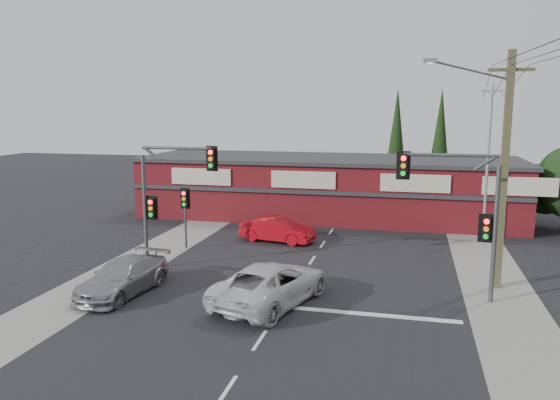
% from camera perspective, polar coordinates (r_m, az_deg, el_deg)
% --- Properties ---
extents(ground, '(120.00, 120.00, 0.00)m').
position_cam_1_polar(ground, '(23.05, 1.05, -9.84)').
color(ground, black).
rests_on(ground, ground).
extents(road_strip, '(14.00, 70.00, 0.01)m').
position_cam_1_polar(road_strip, '(27.72, 3.29, -6.46)').
color(road_strip, black).
rests_on(road_strip, ground).
extents(verge_left, '(3.00, 70.00, 0.02)m').
position_cam_1_polar(verge_left, '(30.33, -12.79, -5.26)').
color(verge_left, gray).
rests_on(verge_left, ground).
extents(verge_right, '(3.00, 70.00, 0.02)m').
position_cam_1_polar(verge_right, '(27.60, 21.08, -7.17)').
color(verge_right, gray).
rests_on(verge_right, ground).
extents(stop_line, '(6.50, 0.35, 0.01)m').
position_cam_1_polar(stop_line, '(21.20, 9.62, -11.72)').
color(stop_line, silver).
rests_on(stop_line, ground).
extents(white_suv, '(4.29, 6.42, 1.64)m').
position_cam_1_polar(white_suv, '(21.81, -0.93, -8.71)').
color(white_suv, silver).
rests_on(white_suv, ground).
extents(silver_suv, '(2.55, 5.12, 1.43)m').
position_cam_1_polar(silver_suv, '(23.85, -16.12, -7.75)').
color(silver_suv, '#999B9E').
rests_on(silver_suv, ground).
extents(red_sedan, '(4.52, 2.29, 1.42)m').
position_cam_1_polar(red_sedan, '(31.57, -0.30, -3.12)').
color(red_sedan, '#B60B16').
rests_on(red_sedan, ground).
extents(lane_dashes, '(0.12, 34.86, 0.01)m').
position_cam_1_polar(lane_dashes, '(21.79, 0.26, -10.97)').
color(lane_dashes, silver).
rests_on(lane_dashes, ground).
extents(shop_building, '(27.30, 8.40, 4.22)m').
position_cam_1_polar(shop_building, '(39.03, 5.01, 1.42)').
color(shop_building, '#521016').
rests_on(shop_building, ground).
extents(conifer_near, '(1.80, 1.80, 9.25)m').
position_cam_1_polar(conifer_near, '(45.30, 12.08, 6.64)').
color(conifer_near, '#2D2116').
rests_on(conifer_near, ground).
extents(conifer_far, '(1.80, 1.80, 9.25)m').
position_cam_1_polar(conifer_far, '(47.34, 16.41, 6.58)').
color(conifer_far, '#2D2116').
rests_on(conifer_far, ground).
extents(traffic_mast_left, '(3.77, 0.27, 5.97)m').
position_cam_1_polar(traffic_mast_left, '(26.01, -11.91, 1.13)').
color(traffic_mast_left, '#47494C').
rests_on(traffic_mast_left, ground).
extents(traffic_mast_right, '(3.96, 0.27, 5.97)m').
position_cam_1_polar(traffic_mast_right, '(22.65, 18.86, -0.39)').
color(traffic_mast_right, '#47494C').
rests_on(traffic_mast_right, ground).
extents(pedestal_signal, '(0.55, 0.27, 3.38)m').
position_cam_1_polar(pedestal_signal, '(30.17, -9.90, -0.58)').
color(pedestal_signal, '#47494C').
rests_on(pedestal_signal, ground).
extents(utility_pole, '(4.38, 0.59, 10.00)m').
position_cam_1_polar(utility_pole, '(24.60, 22.12, 3.59)').
color(utility_pole, brown).
rests_on(utility_pole, ground).
extents(steel_pole, '(1.20, 0.16, 9.00)m').
position_cam_1_polar(steel_pole, '(33.64, 20.88, 3.92)').
color(steel_pole, gray).
rests_on(steel_pole, ground).
extents(power_lines, '(2.01, 29.00, 1.22)m').
position_cam_1_polar(power_lines, '(19.19, 25.58, 12.77)').
color(power_lines, black).
rests_on(power_lines, ground).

